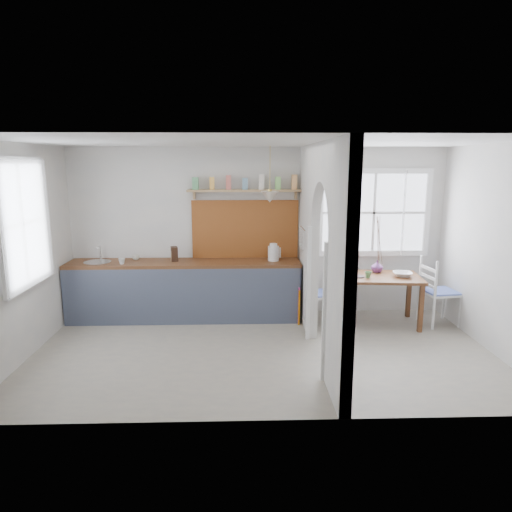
{
  "coord_description": "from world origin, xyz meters",
  "views": [
    {
      "loc": [
        -0.26,
        -5.46,
        2.35
      ],
      "look_at": [
        -0.08,
        0.25,
        1.19
      ],
      "focal_mm": 32.0,
      "sensor_mm": 36.0,
      "label": 1
    }
  ],
  "objects_px": {
    "chair_left": "(317,293)",
    "chair_right": "(440,291)",
    "dining_table": "(379,300)",
    "vase": "(377,266)",
    "kettle": "(273,252)"
  },
  "relations": [
    {
      "from": "chair_left",
      "to": "chair_right",
      "type": "xyz_separation_m",
      "value": [
        1.8,
        -0.13,
        0.06
      ]
    },
    {
      "from": "dining_table",
      "to": "vase",
      "type": "distance_m",
      "value": 0.51
    },
    {
      "from": "dining_table",
      "to": "kettle",
      "type": "distance_m",
      "value": 1.72
    },
    {
      "from": "vase",
      "to": "chair_right",
      "type": "bearing_deg",
      "value": -17.91
    },
    {
      "from": "chair_right",
      "to": "vase",
      "type": "xyz_separation_m",
      "value": [
        -0.87,
        0.28,
        0.32
      ]
    },
    {
      "from": "dining_table",
      "to": "chair_right",
      "type": "height_order",
      "value": "chair_right"
    },
    {
      "from": "chair_left",
      "to": "vase",
      "type": "xyz_separation_m",
      "value": [
        0.93,
        0.15,
        0.37
      ]
    },
    {
      "from": "kettle",
      "to": "chair_left",
      "type": "bearing_deg",
      "value": -20.14
    },
    {
      "from": "dining_table",
      "to": "vase",
      "type": "bearing_deg",
      "value": 90.44
    },
    {
      "from": "chair_left",
      "to": "vase",
      "type": "height_order",
      "value": "vase"
    },
    {
      "from": "chair_left",
      "to": "vase",
      "type": "bearing_deg",
      "value": 87.42
    },
    {
      "from": "vase",
      "to": "kettle",
      "type": "bearing_deg",
      "value": 176.09
    },
    {
      "from": "chair_right",
      "to": "dining_table",
      "type": "bearing_deg",
      "value": 77.97
    },
    {
      "from": "kettle",
      "to": "chair_right",
      "type": "bearing_deg",
      "value": -7.22
    },
    {
      "from": "dining_table",
      "to": "chair_left",
      "type": "distance_m",
      "value": 0.91
    }
  ]
}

